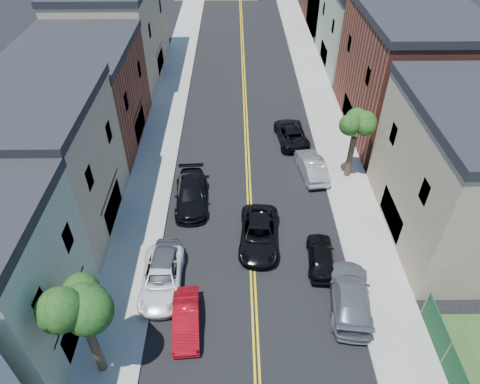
{
  "coord_description": "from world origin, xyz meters",
  "views": [
    {
      "loc": [
        -1.01,
        2.91,
        21.06
      ],
      "look_at": [
        -0.72,
        25.73,
        2.0
      ],
      "focal_mm": 31.91,
      "sensor_mm": 36.0,
      "label": 1
    }
  ],
  "objects_px": {
    "grey_car_left": "(163,271)",
    "silver_car_right": "(312,166)",
    "red_sedan": "(186,319)",
    "dark_car_right_far": "(291,133)",
    "grey_car_right": "(350,295)",
    "black_suv_lane": "(259,234)",
    "black_car_left": "(191,194)",
    "white_pickup": "(162,279)",
    "black_car_right": "(321,256)"
  },
  "relations": [
    {
      "from": "white_pickup",
      "to": "grey_car_left",
      "type": "relative_size",
      "value": 1.09
    },
    {
      "from": "white_pickup",
      "to": "silver_car_right",
      "type": "height_order",
      "value": "silver_car_right"
    },
    {
      "from": "black_car_right",
      "to": "black_suv_lane",
      "type": "height_order",
      "value": "black_suv_lane"
    },
    {
      "from": "silver_car_right",
      "to": "dark_car_right_far",
      "type": "distance_m",
      "value": 5.18
    },
    {
      "from": "white_pickup",
      "to": "grey_car_left",
      "type": "distance_m",
      "value": 0.56
    },
    {
      "from": "grey_car_left",
      "to": "dark_car_right_far",
      "type": "xyz_separation_m",
      "value": [
        9.47,
        15.64,
        -0.08
      ]
    },
    {
      "from": "black_suv_lane",
      "to": "dark_car_right_far",
      "type": "bearing_deg",
      "value": 78.54
    },
    {
      "from": "grey_car_right",
      "to": "dark_car_right_far",
      "type": "distance_m",
      "value": 17.67
    },
    {
      "from": "silver_car_right",
      "to": "black_suv_lane",
      "type": "relative_size",
      "value": 0.87
    },
    {
      "from": "black_car_left",
      "to": "dark_car_right_far",
      "type": "xyz_separation_m",
      "value": [
        8.29,
        8.42,
        -0.07
      ]
    },
    {
      "from": "grey_car_left",
      "to": "black_car_right",
      "type": "height_order",
      "value": "grey_car_left"
    },
    {
      "from": "grey_car_right",
      "to": "grey_car_left",
      "type": "bearing_deg",
      "value": -2.53
    },
    {
      "from": "grey_car_left",
      "to": "silver_car_right",
      "type": "height_order",
      "value": "grey_car_left"
    },
    {
      "from": "red_sedan",
      "to": "dark_car_right_far",
      "type": "relative_size",
      "value": 0.77
    },
    {
      "from": "white_pickup",
      "to": "grey_car_left",
      "type": "xyz_separation_m",
      "value": [
        0.0,
        0.56,
        0.09
      ]
    },
    {
      "from": "black_car_right",
      "to": "black_suv_lane",
      "type": "xyz_separation_m",
      "value": [
        -3.84,
        1.94,
        0.06
      ]
    },
    {
      "from": "black_car_right",
      "to": "dark_car_right_far",
      "type": "bearing_deg",
      "value": -83.75
    },
    {
      "from": "black_car_right",
      "to": "black_car_left",
      "type": "bearing_deg",
      "value": -30.28
    },
    {
      "from": "red_sedan",
      "to": "grey_car_right",
      "type": "xyz_separation_m",
      "value": [
        9.3,
        1.35,
        0.14
      ]
    },
    {
      "from": "silver_car_right",
      "to": "dark_car_right_far",
      "type": "xyz_separation_m",
      "value": [
        -1.11,
        5.06,
        -0.05
      ]
    },
    {
      "from": "white_pickup",
      "to": "black_car_right",
      "type": "xyz_separation_m",
      "value": [
        9.84,
        1.69,
        -0.03
      ]
    },
    {
      "from": "black_car_left",
      "to": "dark_car_right_far",
      "type": "height_order",
      "value": "black_car_left"
    },
    {
      "from": "white_pickup",
      "to": "grey_car_right",
      "type": "xyz_separation_m",
      "value": [
        11.0,
        -1.41,
        0.08
      ]
    },
    {
      "from": "black_car_left",
      "to": "black_car_right",
      "type": "height_order",
      "value": "black_car_left"
    },
    {
      "from": "dark_car_right_far",
      "to": "black_car_left",
      "type": "bearing_deg",
      "value": 39.5
    },
    {
      "from": "white_pickup",
      "to": "black_car_right",
      "type": "distance_m",
      "value": 9.99
    },
    {
      "from": "white_pickup",
      "to": "black_car_left",
      "type": "relative_size",
      "value": 0.94
    },
    {
      "from": "red_sedan",
      "to": "silver_car_right",
      "type": "distance_m",
      "value": 16.48
    },
    {
      "from": "grey_car_right",
      "to": "black_car_right",
      "type": "distance_m",
      "value": 3.31
    },
    {
      "from": "red_sedan",
      "to": "white_pickup",
      "type": "bearing_deg",
      "value": 117.51
    },
    {
      "from": "red_sedan",
      "to": "dark_car_right_far",
      "type": "xyz_separation_m",
      "value": [
        7.77,
        18.95,
        0.06
      ]
    },
    {
      "from": "grey_car_right",
      "to": "dark_car_right_far",
      "type": "height_order",
      "value": "grey_car_right"
    },
    {
      "from": "red_sedan",
      "to": "black_car_right",
      "type": "distance_m",
      "value": 9.28
    },
    {
      "from": "grey_car_right",
      "to": "black_suv_lane",
      "type": "distance_m",
      "value": 7.1
    },
    {
      "from": "dark_car_right_far",
      "to": "black_suv_lane",
      "type": "distance_m",
      "value": 13.03
    },
    {
      "from": "red_sedan",
      "to": "black_car_right",
      "type": "relative_size",
      "value": 1.0
    },
    {
      "from": "red_sedan",
      "to": "black_suv_lane",
      "type": "relative_size",
      "value": 0.75
    },
    {
      "from": "black_car_left",
      "to": "grey_car_right",
      "type": "bearing_deg",
      "value": -46.25
    },
    {
      "from": "grey_car_left",
      "to": "silver_car_right",
      "type": "xyz_separation_m",
      "value": [
        10.58,
        10.58,
        -0.03
      ]
    },
    {
      "from": "grey_car_left",
      "to": "white_pickup",
      "type": "bearing_deg",
      "value": -87.36
    },
    {
      "from": "grey_car_left",
      "to": "grey_car_right",
      "type": "bearing_deg",
      "value": -7.48
    },
    {
      "from": "dark_car_right_far",
      "to": "grey_car_right",
      "type": "bearing_deg",
      "value": 89.04
    },
    {
      "from": "white_pickup",
      "to": "red_sedan",
      "type": "bearing_deg",
      "value": -59.67
    },
    {
      "from": "dark_car_right_far",
      "to": "black_car_right",
      "type": "bearing_deg",
      "value": 85.54
    },
    {
      "from": "silver_car_right",
      "to": "black_suv_lane",
      "type": "height_order",
      "value": "silver_car_right"
    },
    {
      "from": "black_car_right",
      "to": "black_suv_lane",
      "type": "distance_m",
      "value": 4.3
    },
    {
      "from": "grey_car_right",
      "to": "silver_car_right",
      "type": "xyz_separation_m",
      "value": [
        -0.42,
        12.54,
        -0.02
      ]
    },
    {
      "from": "grey_car_left",
      "to": "grey_car_right",
      "type": "xyz_separation_m",
      "value": [
        11.0,
        -1.96,
        -0.01
      ]
    },
    {
      "from": "black_car_left",
      "to": "grey_car_left",
      "type": "bearing_deg",
      "value": -102.44
    },
    {
      "from": "red_sedan",
      "to": "dark_car_right_far",
      "type": "bearing_deg",
      "value": 63.53
    }
  ]
}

